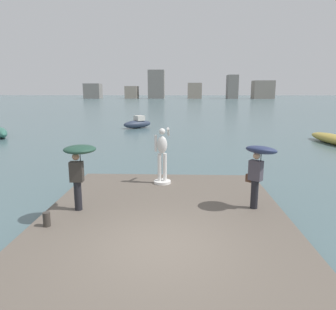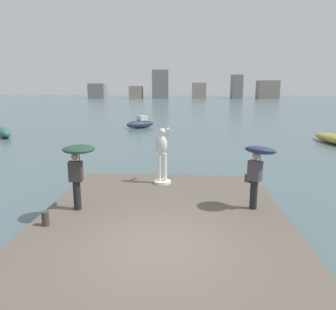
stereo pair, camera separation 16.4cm
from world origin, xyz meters
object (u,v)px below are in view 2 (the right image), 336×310
mooring_bollard (45,219)px  onlooker_left (78,160)px  statue_white_figure (162,158)px  onlooker_right (258,161)px  boat_near (4,132)px  boat_far (141,123)px

mooring_bollard → onlooker_left: bearing=65.9°
statue_white_figure → onlooker_right: statue_white_figure is taller
onlooker_left → onlooker_right: size_ratio=0.98×
onlooker_left → boat_near: (-12.30, 17.19, -1.52)m
boat_near → mooring_bollard: bearing=-57.4°
boat_near → boat_far: bearing=32.9°
mooring_bollard → boat_far: bearing=92.3°
onlooker_right → boat_far: (-6.82, 23.86, -1.41)m
onlooker_right → mooring_bollard: (-5.82, -1.51, -1.30)m
boat_far → statue_white_figure: bearing=-79.8°
mooring_bollard → boat_near: boat_near is taller
statue_white_figure → onlooker_left: (-2.27, -2.84, 0.53)m
statue_white_figure → onlooker_right: bearing=-40.4°
statue_white_figure → onlooker_right: 3.97m
boat_far → mooring_bollard: bearing=-87.7°
onlooker_left → boat_far: (-1.55, 24.15, -1.44)m
onlooker_left → boat_far: onlooker_left is taller
onlooker_right → boat_near: size_ratio=0.52×
boat_far → onlooker_left: bearing=-86.3°
statue_white_figure → boat_far: (-3.82, 21.30, -0.91)m
onlooker_right → boat_far: bearing=106.0°
statue_white_figure → boat_near: size_ratio=0.57×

